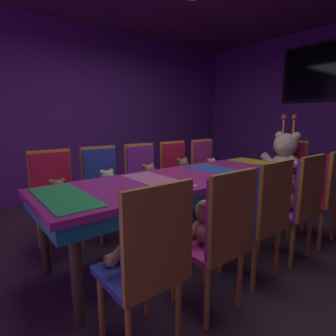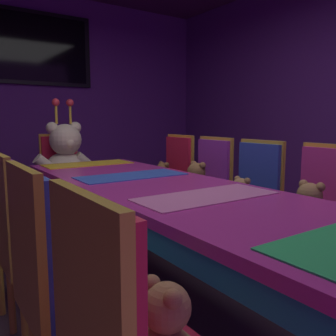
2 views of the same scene
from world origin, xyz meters
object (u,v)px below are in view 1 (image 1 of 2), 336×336
(banquet_table, at_px, (190,183))
(chair_left_3, at_px, (176,170))
(teddy_right_1, at_px, (205,224))
(chair_left_0, at_px, (54,189))
(chair_left_1, at_px, (102,181))
(teddy_right_4, at_px, (313,188))
(teddy_left_4, at_px, (212,169))
(king_teddy_bear, at_px, (284,158))
(chair_right_0, at_px, (151,255))
(teddy_right_2, at_px, (249,209))
(teddy_left_2, at_px, (149,178))
(teddy_left_3, at_px, (183,172))
(throne_chair, at_px, (289,167))
(chair_right_1, at_px, (222,230))
(wall_tv, at_px, (332,71))
(chair_right_4, at_px, (328,189))
(chair_right_2, at_px, (265,210))
(chair_left_2, at_px, (143,175))
(chair_right_3, at_px, (301,198))
(teddy_left_1, at_px, (108,185))
(teddy_right_0, at_px, (136,245))
(chair_left_4, at_px, (205,166))
(teddy_left_0, at_px, (58,195))

(banquet_table, bearing_deg, chair_left_3, 147.80)
(teddy_right_1, bearing_deg, chair_left_3, -34.18)
(chair_left_0, distance_m, chair_left_1, 0.52)
(teddy_right_1, bearing_deg, teddy_right_4, -89.94)
(teddy_left_4, height_order, king_teddy_bear, king_teddy_bear)
(chair_right_0, height_order, teddy_right_1, chair_right_0)
(chair_left_1, relative_size, teddy_right_2, 3.51)
(teddy_right_2, bearing_deg, teddy_left_4, -38.14)
(chair_left_3, height_order, king_teddy_bear, king_teddy_bear)
(teddy_left_2, relative_size, teddy_left_3, 0.94)
(banquet_table, bearing_deg, teddy_left_2, -178.86)
(chair_left_0, bearing_deg, throne_chair, 74.64)
(chair_right_1, relative_size, wall_tv, 0.61)
(banquet_table, height_order, teddy_left_4, banquet_table)
(chair_left_1, relative_size, teddy_right_1, 3.02)
(teddy_left_3, bearing_deg, banquet_table, -37.22)
(chair_right_4, bearing_deg, chair_left_1, 43.94)
(chair_right_2, relative_size, throne_chair, 1.00)
(chair_left_2, relative_size, wall_tv, 0.61)
(teddy_left_3, distance_m, teddy_right_1, 1.78)
(chair_left_0, height_order, teddy_right_4, chair_left_0)
(banquet_table, height_order, chair_right_3, chair_right_3)
(teddy_right_2, distance_m, king_teddy_bear, 1.93)
(chair_right_0, bearing_deg, chair_left_0, 0.32)
(teddy_left_1, xyz_separation_m, throne_chair, (0.71, 2.53, 0.01))
(teddy_left_3, height_order, teddy_right_0, teddy_right_0)
(chair_right_0, height_order, teddy_right_2, chair_right_0)
(chair_left_3, relative_size, wall_tv, 0.61)
(chair_left_3, bearing_deg, throne_chair, 59.41)
(teddy_left_3, relative_size, teddy_left_4, 1.22)
(chair_left_2, relative_size, chair_right_2, 1.00)
(teddy_left_2, bearing_deg, chair_left_4, 97.84)
(teddy_left_3, relative_size, teddy_right_4, 1.21)
(chair_right_3, height_order, king_teddy_bear, king_teddy_bear)
(banquet_table, relative_size, chair_right_2, 2.93)
(teddy_right_1, bearing_deg, teddy_left_0, 21.14)
(chair_left_3, bearing_deg, wall_tv, 71.59)
(banquet_table, distance_m, chair_left_2, 0.84)
(chair_left_4, distance_m, chair_right_2, 1.99)
(wall_tv, bearing_deg, chair_right_3, -71.79)
(chair_right_4, bearing_deg, wall_tv, -67.04)
(teddy_left_0, bearing_deg, chair_right_1, 19.32)
(teddy_right_0, relative_size, wall_tv, 0.21)
(teddy_left_0, relative_size, teddy_left_3, 0.83)
(chair_left_3, distance_m, chair_right_2, 1.76)
(chair_left_1, relative_size, chair_right_0, 1.00)
(chair_left_2, distance_m, chair_right_0, 1.98)
(chair_left_0, height_order, chair_right_2, same)
(chair_right_1, bearing_deg, teddy_right_1, 0.00)
(chair_right_3, xyz_separation_m, teddy_right_4, (-0.13, 0.54, -0.02))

